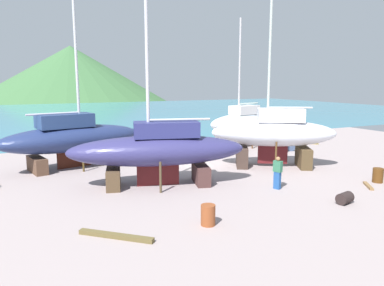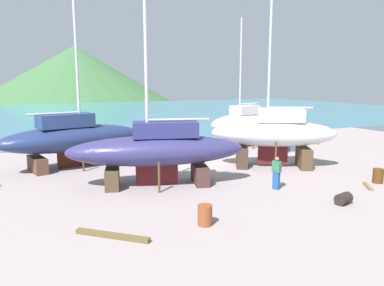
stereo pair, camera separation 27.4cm
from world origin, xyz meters
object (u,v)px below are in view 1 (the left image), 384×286
sailboat_mid_port (73,138)px  barrel_tipped_left (290,146)px  sailboat_far_slipway (274,133)px  sailboat_small_center (241,123)px  sailboat_large_starboard (158,149)px  barrel_tipped_center (345,198)px  worker (278,172)px  barrel_tipped_right (378,175)px  barrel_rust_near (208,215)px  barrel_by_slipway (295,142)px

sailboat_mid_port → barrel_tipped_left: bearing=-17.5°
sailboat_far_slipway → sailboat_small_center: sailboat_far_slipway is taller
sailboat_large_starboard → barrel_tipped_center: (6.53, -6.52, -1.70)m
sailboat_large_starboard → worker: bearing=163.3°
barrel_tipped_center → barrel_tipped_right: bearing=21.3°
worker → barrel_rust_near: worker is taller
sailboat_large_starboard → barrel_by_slipway: bearing=-142.6°
sailboat_far_slipway → barrel_tipped_center: 7.83m
sailboat_large_starboard → barrel_tipped_right: size_ratio=18.08×
barrel_rust_near → barrel_tipped_left: (13.44, 10.83, -0.09)m
sailboat_large_starboard → barrel_by_slipway: 15.78m
sailboat_large_starboard → barrel_by_slipway: sailboat_large_starboard is taller
barrel_rust_near → sailboat_small_center: bearing=52.3°
sailboat_far_slipway → barrel_rust_near: size_ratio=16.01×
sailboat_far_slipway → sailboat_mid_port: sailboat_mid_port is taller
sailboat_small_center → barrel_tipped_left: 4.49m
barrel_by_slipway → barrel_tipped_center: 14.77m
barrel_tipped_right → worker: bearing=166.1°
sailboat_far_slipway → barrel_tipped_right: 6.52m
barrel_rust_near → barrel_tipped_right: (11.34, 1.25, -0.01)m
sailboat_small_center → barrel_tipped_center: bearing=59.6°
barrel_by_slipway → barrel_tipped_right: bearing=-108.3°
worker → barrel_tipped_center: 3.51m
sailboat_far_slipway → barrel_rust_near: 11.11m
sailboat_far_slipway → barrel_tipped_left: (4.88, 3.97, -1.89)m
sailboat_far_slipway → barrel_tipped_left: sailboat_far_slipway is taller
sailboat_far_slipway → sailboat_mid_port: size_ratio=0.98×
sailboat_small_center → barrel_tipped_left: sailboat_small_center is taller
worker → barrel_tipped_left: worker is taller
barrel_tipped_left → barrel_tipped_center: barrel_tipped_left is taller
sailboat_far_slipway → barrel_tipped_center: (-1.76, -7.38, -1.94)m
sailboat_far_slipway → sailboat_small_center: (2.34, 7.25, -0.16)m
sailboat_small_center → sailboat_large_starboard: bearing=22.6°
sailboat_large_starboard → barrel_tipped_center: bearing=150.5°
worker → barrel_tipped_right: size_ratio=2.14×
barrel_by_slipway → worker: bearing=-135.4°
barrel_tipped_center → barrel_tipped_right: barrel_tipped_right is taller
sailboat_far_slipway → barrel_tipped_center: size_ratio=17.28×
barrel_by_slipway → barrel_tipped_left: barrel_by_slipway is taller
barrel_rust_near → barrel_by_slipway: bearing=38.6°
sailboat_large_starboard → barrel_tipped_right: bearing=172.3°
worker → barrel_tipped_left: (7.90, 8.14, -0.56)m
sailboat_far_slipway → barrel_tipped_left: 6.57m
sailboat_far_slipway → barrel_tipped_right: sailboat_far_slipway is taller
barrel_rust_near → barrel_tipped_left: barrel_rust_near is taller
barrel_rust_near → barrel_tipped_left: 17.26m
worker → sailboat_large_starboard: bearing=129.8°
sailboat_small_center → barrel_tipped_right: bearing=77.2°
barrel_tipped_left → worker: bearing=-134.2°
sailboat_far_slipway → sailboat_small_center: bearing=-77.3°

